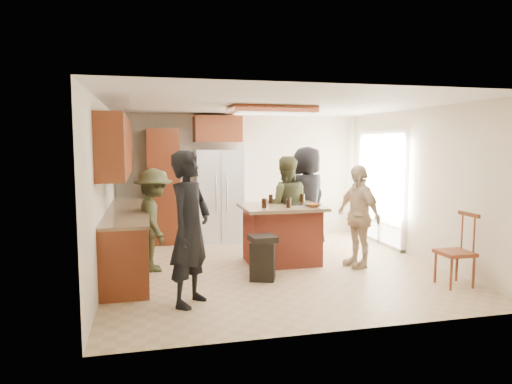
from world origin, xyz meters
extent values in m
plane|color=tan|center=(0.00, 0.00, 0.00)|extent=(5.00, 5.00, 0.00)
plane|color=white|center=(0.00, 0.00, 2.50)|extent=(5.00, 5.00, 0.00)
plane|color=beige|center=(0.00, 2.50, 1.25)|extent=(5.00, 0.00, 5.00)
plane|color=beige|center=(0.00, -2.50, 1.25)|extent=(5.00, 0.00, 5.00)
plane|color=beige|center=(-2.50, 0.00, 1.25)|extent=(0.00, 5.00, 5.00)
plane|color=beige|center=(2.50, 0.00, 1.25)|extent=(0.00, 5.00, 5.00)
cube|color=white|center=(2.48, 1.20, 1.05)|extent=(0.02, 1.60, 2.10)
cube|color=white|center=(2.46, 1.20, 1.05)|extent=(0.08, 1.72, 2.10)
cube|color=maroon|center=(0.00, 0.20, 2.44)|extent=(1.30, 0.70, 0.10)
cube|color=white|center=(0.00, 0.20, 2.38)|extent=(1.10, 0.50, 0.02)
cube|color=olive|center=(4.00, 1.20, -0.05)|extent=(3.00, 3.00, 0.10)
cube|color=#593319|center=(4.70, 1.80, 1.00)|extent=(1.40, 1.60, 2.00)
imported|color=black|center=(-1.42, -1.34, 0.92)|extent=(0.79, 0.83, 1.84)
imported|color=#3B3D23|center=(0.39, 0.70, 0.86)|extent=(0.91, 0.65, 1.71)
imported|color=black|center=(0.92, 1.11, 0.93)|extent=(1.09, 0.98, 1.87)
imported|color=tan|center=(1.28, -0.23, 0.80)|extent=(0.68, 1.02, 1.60)
imported|color=#373A22|center=(-1.81, 0.27, 0.78)|extent=(0.57, 1.04, 1.55)
cube|color=maroon|center=(-2.20, 0.40, 0.44)|extent=(0.60, 3.00, 0.88)
cube|color=#846B4C|center=(-2.20, 0.40, 0.90)|extent=(0.64, 3.00, 0.04)
cube|color=maroon|center=(-2.33, 0.40, 1.88)|extent=(0.35, 3.00, 0.85)
cube|color=maroon|center=(-1.60, 2.20, 1.10)|extent=(0.60, 0.60, 2.20)
cube|color=maroon|center=(-0.55, 2.20, 2.20)|extent=(0.90, 0.60, 0.50)
cube|color=white|center=(-0.55, 2.12, 0.90)|extent=(0.90, 0.72, 1.80)
cube|color=gray|center=(-0.55, 1.75, 0.90)|extent=(0.01, 0.01, 1.71)
cylinder|color=silver|center=(-0.65, 1.73, 0.99)|extent=(0.02, 0.02, 0.70)
cylinder|color=silver|center=(-0.45, 1.73, 0.99)|extent=(0.02, 0.02, 0.70)
cube|color=#A63E2B|center=(0.19, 0.25, 0.44)|extent=(1.10, 0.85, 0.88)
cube|color=#80674A|center=(0.19, 0.25, 0.91)|extent=(1.28, 1.03, 0.05)
cube|color=silver|center=(0.44, 0.20, 0.94)|extent=(0.42, 0.32, 0.02)
imported|color=brown|center=(0.64, 0.00, 0.96)|extent=(0.25, 0.25, 0.05)
cylinder|color=black|center=(-0.15, 0.04, 1.01)|extent=(0.07, 0.07, 0.15)
cylinder|color=black|center=(0.09, 0.57, 1.01)|extent=(0.07, 0.07, 0.15)
cylinder|color=black|center=(0.63, 0.53, 1.01)|extent=(0.07, 0.07, 0.15)
cylinder|color=black|center=(0.22, -0.02, 1.01)|extent=(0.07, 0.07, 0.15)
cylinder|color=black|center=(-0.14, 0.13, 1.01)|extent=(0.07, 0.07, 0.15)
cube|color=black|center=(-0.33, -0.57, 0.28)|extent=(0.44, 0.44, 0.55)
cube|color=black|center=(-0.33, -0.57, 0.59)|extent=(0.38, 0.38, 0.08)
cube|color=maroon|center=(2.12, -1.44, 0.45)|extent=(0.42, 0.42, 0.05)
cylinder|color=maroon|center=(1.95, -1.61, 0.22)|extent=(0.04, 0.04, 0.44)
cylinder|color=maroon|center=(2.29, -1.61, 0.22)|extent=(0.04, 0.04, 0.44)
cylinder|color=maroon|center=(1.95, -1.27, 0.22)|extent=(0.04, 0.04, 0.44)
cylinder|color=maroon|center=(2.29, -1.27, 0.22)|extent=(0.04, 0.04, 0.44)
cube|color=maroon|center=(2.31, -1.44, 0.97)|extent=(0.04, 0.40, 0.05)
cylinder|color=maroon|center=(2.31, -1.56, 0.72)|extent=(0.02, 0.02, 0.50)
cylinder|color=maroon|center=(2.31, -1.32, 0.72)|extent=(0.02, 0.02, 0.50)
camera|label=1|loc=(-1.89, -6.69, 1.92)|focal=32.00mm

